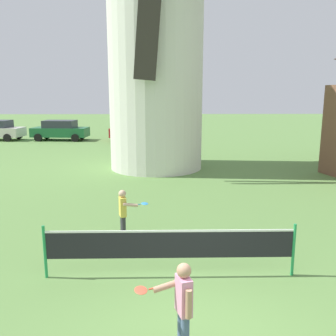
{
  "coord_description": "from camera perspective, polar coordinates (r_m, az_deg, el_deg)",
  "views": [
    {
      "loc": [
        -0.56,
        -5.02,
        3.65
      ],
      "look_at": [
        -0.38,
        3.79,
        1.84
      ],
      "focal_mm": 38.99,
      "sensor_mm": 36.0,
      "label": 1
    }
  ],
  "objects": [
    {
      "name": "ground_plane",
      "position": [
        6.23,
        4.64,
        -24.27
      ],
      "size": [
        120.0,
        120.0,
        0.0
      ],
      "primitive_type": "plane",
      "color": "#5B8442"
    },
    {
      "name": "parked_car_red",
      "position": [
        28.39,
        -4.82,
        5.86
      ],
      "size": [
        4.3,
        2.4,
        1.56
      ],
      "color": "red",
      "rests_on": "ground_plane"
    },
    {
      "name": "player_far",
      "position": [
        9.43,
        -6.95,
        -6.62
      ],
      "size": [
        0.8,
        0.41,
        1.25
      ],
      "color": "#333338",
      "rests_on": "ground_plane"
    },
    {
      "name": "windmill",
      "position": [
        18.09,
        -1.97,
        20.8
      ],
      "size": [
        10.55,
        5.2,
        14.69
      ],
      "color": "silver",
      "rests_on": "ground_plane"
    },
    {
      "name": "tennis_net",
      "position": [
        7.43,
        0.32,
        -11.89
      ],
      "size": [
        5.05,
        0.06,
        1.1
      ],
      "color": "#238E4C",
      "rests_on": "ground_plane"
    },
    {
      "name": "player_near",
      "position": [
        5.44,
        2.21,
        -20.34
      ],
      "size": [
        0.84,
        0.45,
        1.37
      ],
      "color": "slate",
      "rests_on": "ground_plane"
    },
    {
      "name": "parked_car_green",
      "position": [
        29.92,
        -16.5,
        5.72
      ],
      "size": [
        4.41,
        2.19,
        1.56
      ],
      "color": "#1E6638",
      "rests_on": "ground_plane"
    }
  ]
}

